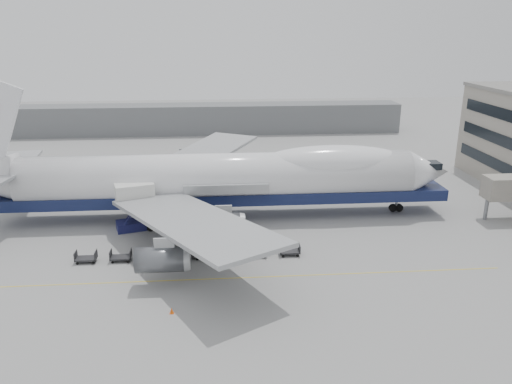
{
  "coord_description": "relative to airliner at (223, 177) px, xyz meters",
  "views": [
    {
      "loc": [
        -0.08,
        -52.49,
        24.8
      ],
      "look_at": [
        4.62,
        6.0,
        5.41
      ],
      "focal_mm": 35.0,
      "sensor_mm": 36.0,
      "label": 1
    }
  ],
  "objects": [
    {
      "name": "dolly_5",
      "position": [
        3.5,
        -12.95,
        -5.09
      ],
      "size": [
        2.3,
        1.35,
        1.3
      ],
      "color": "#2D2D30",
      "rests_on": "ground"
    },
    {
      "name": "apron_line",
      "position": [
        -0.64,
        -18.0,
        -5.62
      ],
      "size": [
        60.0,
        0.15,
        0.01
      ],
      "primitive_type": "cube",
      "color": "gold",
      "rests_on": "ground"
    },
    {
      "name": "ground",
      "position": [
        -0.64,
        -12.0,
        -5.62
      ],
      "size": [
        260.0,
        260.0,
        0.0
      ],
      "primitive_type": "plane",
      "color": "gray",
      "rests_on": "ground"
    },
    {
      "name": "dolly_0",
      "position": [
        -15.5,
        -12.95,
        -5.09
      ],
      "size": [
        2.3,
        1.35,
        1.3
      ],
      "color": "#2D2D30",
      "rests_on": "ground"
    },
    {
      "name": "dolly_2",
      "position": [
        -7.9,
        -12.95,
        -5.09
      ],
      "size": [
        2.3,
        1.35,
        1.3
      ],
      "color": "#2D2D30",
      "rests_on": "ground"
    },
    {
      "name": "catering_truck",
      "position": [
        -11.27,
        -3.48,
        -2.18
      ],
      "size": [
        5.64,
        4.56,
        6.13
      ],
      "rotation": [
        0.0,
        0.0,
        0.29
      ],
      "color": "navy",
      "rests_on": "ground"
    },
    {
      "name": "dolly_3",
      "position": [
        -4.1,
        -12.95,
        -5.09
      ],
      "size": [
        2.3,
        1.35,
        1.3
      ],
      "color": "#2D2D30",
      "rests_on": "ground"
    },
    {
      "name": "dolly_6",
      "position": [
        7.3,
        -12.95,
        -5.09
      ],
      "size": [
        2.3,
        1.35,
        1.3
      ],
      "color": "#2D2D30",
      "rests_on": "ground"
    },
    {
      "name": "hangar",
      "position": [
        -10.64,
        58.0,
        -2.12
      ],
      "size": [
        110.0,
        8.0,
        7.0
      ],
      "primitive_type": "cube",
      "color": "slate",
      "rests_on": "ground"
    },
    {
      "name": "dolly_4",
      "position": [
        -0.3,
        -12.95,
        -5.09
      ],
      "size": [
        2.3,
        1.35,
        1.3
      ],
      "color": "#2D2D30",
      "rests_on": "ground"
    },
    {
      "name": "airliner",
      "position": [
        0.0,
        0.0,
        0.0
      ],
      "size": [
        67.0,
        55.3,
        19.98
      ],
      "color": "white",
      "rests_on": "ground"
    },
    {
      "name": "dolly_1",
      "position": [
        -11.7,
        -12.95,
        -5.09
      ],
      "size": [
        2.3,
        1.35,
        1.3
      ],
      "color": "#2D2D30",
      "rests_on": "ground"
    },
    {
      "name": "traffic_cone",
      "position": [
        -5.21,
        -24.27,
        -5.35
      ],
      "size": [
        0.4,
        0.4,
        0.59
      ],
      "rotation": [
        0.0,
        0.0,
        -0.15
      ],
      "color": "#DE500B",
      "rests_on": "ground"
    }
  ]
}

